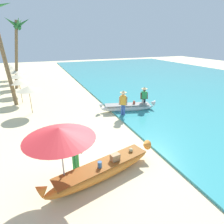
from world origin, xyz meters
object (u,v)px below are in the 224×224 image
person_tourist_customer (75,150)px  person_vendor_assistant (144,96)px  palm_tree_leaning_seaward (17,34)px  boat_white_midground (127,107)px  boat_orange_foreground (104,170)px  person_vendor_hatted (123,102)px  patio_umbrella_large (59,133)px

person_tourist_customer → person_vendor_assistant: 7.79m
palm_tree_leaning_seaward → boat_white_midground: bearing=-56.4°
boat_orange_foreground → person_vendor_hatted: 6.00m
person_tourist_customer → boat_orange_foreground: bearing=-40.5°
boat_orange_foreground → boat_white_midground: (3.86, 5.76, -0.03)m
boat_orange_foreground → person_vendor_assistant: (5.14, 5.70, 0.64)m
person_tourist_customer → person_vendor_assistant: bearing=39.6°
person_vendor_hatted → person_vendor_assistant: (1.96, 0.66, -0.05)m
palm_tree_leaning_seaward → person_tourist_customer: bearing=-82.2°
palm_tree_leaning_seaward → person_vendor_assistant: bearing=-51.9°
boat_orange_foreground → person_vendor_assistant: bearing=47.9°
patio_umbrella_large → palm_tree_leaning_seaward: bearing=95.5°
boat_white_midground → person_vendor_assistant: bearing=-2.5°
person_vendor_assistant → patio_umbrella_large: bearing=-138.7°
boat_orange_foreground → person_tourist_customer: bearing=139.5°
person_vendor_hatted → boat_white_midground: bearing=46.3°
boat_white_midground → palm_tree_leaning_seaward: palm_tree_leaning_seaward is taller
person_vendor_assistant → patio_umbrella_large: patio_umbrella_large is taller
patio_umbrella_large → person_vendor_assistant: bearing=41.3°
person_vendor_hatted → patio_umbrella_large: 6.94m
boat_white_midground → person_tourist_customer: person_tourist_customer is taller
person_tourist_customer → person_vendor_hatted: bearing=46.8°
patio_umbrella_large → boat_white_midground: bearing=47.8°
boat_white_midground → patio_umbrella_large: (-5.26, -5.80, 1.82)m
boat_orange_foreground → person_tourist_customer: 1.28m
boat_orange_foreground → palm_tree_leaning_seaward: size_ratio=0.68×
boat_white_midground → palm_tree_leaning_seaward: (-6.83, 10.28, 4.91)m
patio_umbrella_large → palm_tree_leaning_seaward: (-1.56, 16.08, 3.09)m
person_tourist_customer → patio_umbrella_large: 1.52m
person_tourist_customer → palm_tree_leaning_seaward: bearing=97.8°
person_tourist_customer → patio_umbrella_large: size_ratio=0.71×
person_vendor_hatted → person_tourist_customer: 5.91m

